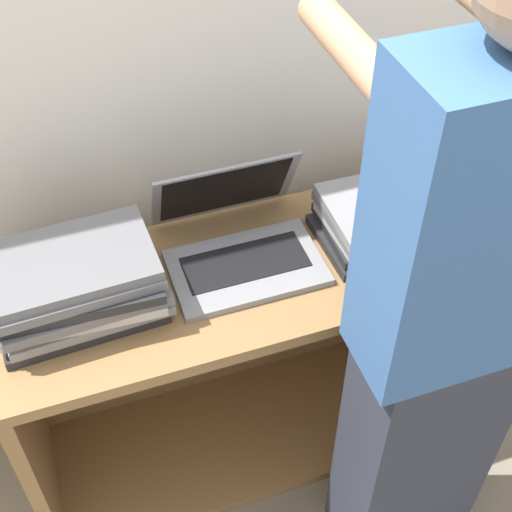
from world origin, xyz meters
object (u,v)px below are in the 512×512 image
object	(u,v)px
laptop_stack_right	(396,215)
person	(448,328)
laptop_open	(239,242)
laptop_stack_left	(77,286)

from	to	relation	value
laptop_stack_right	person	world-z (taller)	person
laptop_open	laptop_stack_left	world-z (taller)	laptop_open
laptop_open	person	size ratio (longest dim) A/B	0.21
laptop_stack_left	person	size ratio (longest dim) A/B	0.23
person	laptop_stack_right	bearing A→B (deg)	75.27
laptop_stack_left	person	world-z (taller)	person
laptop_stack_left	laptop_open	bearing A→B (deg)	7.99
laptop_open	person	xyz separation A→B (m)	(0.30, -0.48, 0.09)
laptop_open	laptop_stack_right	distance (m)	0.41
laptop_open	person	distance (m)	0.58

